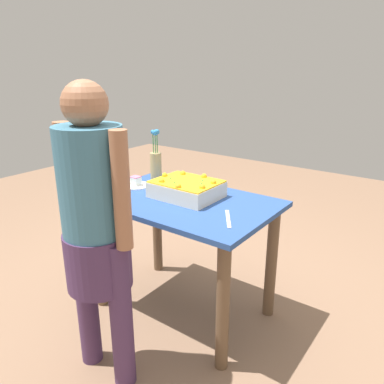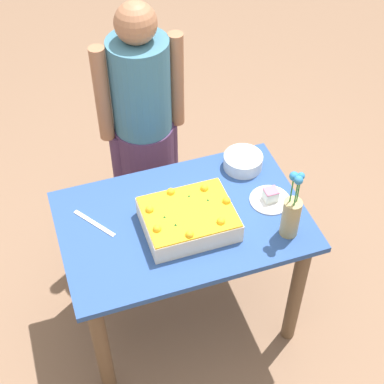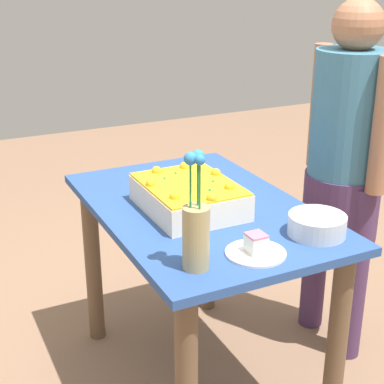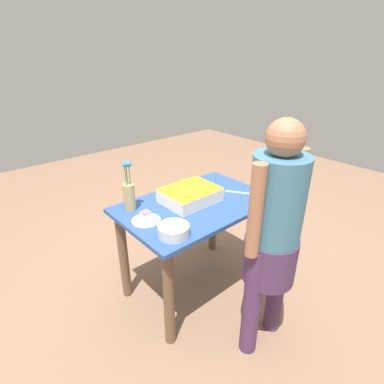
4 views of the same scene
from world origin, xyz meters
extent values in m
plane|color=#8C6950|center=(0.00, 0.00, 0.00)|extent=(8.00, 8.00, 0.00)
cube|color=#2C4F94|center=(0.00, 0.00, 0.76)|extent=(1.10, 0.72, 0.03)
cylinder|color=brown|center=(-0.48, -0.29, 0.37)|extent=(0.07, 0.07, 0.74)
cylinder|color=brown|center=(0.48, -0.29, 0.37)|extent=(0.07, 0.07, 0.74)
cylinder|color=brown|center=(-0.48, 0.29, 0.37)|extent=(0.07, 0.07, 0.74)
cylinder|color=brown|center=(0.48, 0.29, 0.37)|extent=(0.07, 0.07, 0.74)
cube|color=#FBEBCD|center=(0.01, -0.05, 0.82)|extent=(0.39, 0.31, 0.09)
cube|color=yellow|center=(0.01, -0.05, 0.87)|extent=(0.39, 0.30, 0.01)
sphere|color=yellow|center=(0.18, -0.05, 0.88)|extent=(0.04, 0.04, 0.04)
sphere|color=yellow|center=(0.12, 0.05, 0.88)|extent=(0.04, 0.04, 0.04)
sphere|color=yellow|center=(-0.03, 0.08, 0.88)|extent=(0.04, 0.04, 0.04)
sphere|color=yellow|center=(-0.15, 0.01, 0.88)|extent=(0.04, 0.04, 0.04)
sphere|color=yellow|center=(-0.15, -0.11, 0.88)|extent=(0.04, 0.04, 0.04)
sphere|color=yellow|center=(-0.03, -0.18, 0.88)|extent=(0.04, 0.04, 0.04)
sphere|color=yellow|center=(0.12, -0.16, 0.88)|extent=(0.04, 0.04, 0.04)
cone|color=#2D8438|center=(-0.07, -0.11, 0.88)|extent=(0.02, 0.02, 0.02)
cone|color=#2D8438|center=(0.11, -0.02, 0.88)|extent=(0.02, 0.02, 0.02)
cone|color=#2D8438|center=(0.04, 0.03, 0.88)|extent=(0.02, 0.02, 0.02)
cone|color=#2D8438|center=(-0.10, -0.05, 0.88)|extent=(0.02, 0.02, 0.02)
cylinder|color=white|center=(0.41, -0.02, 0.78)|extent=(0.19, 0.19, 0.01)
cube|color=white|center=(0.41, -0.02, 0.81)|extent=(0.06, 0.06, 0.05)
cube|color=pink|center=(0.41, -0.02, 0.84)|extent=(0.06, 0.06, 0.01)
cube|color=silver|center=(-0.38, 0.10, 0.78)|extent=(0.15, 0.21, 0.00)
cylinder|color=tan|center=(0.41, -0.22, 0.87)|extent=(0.08, 0.08, 0.19)
cylinder|color=#2D8438|center=(0.43, -0.22, 1.04)|extent=(0.01, 0.01, 0.14)
sphere|color=#2D7FC1|center=(0.43, -0.22, 1.11)|extent=(0.03, 0.03, 0.03)
cylinder|color=#2D8438|center=(0.40, -0.21, 1.04)|extent=(0.01, 0.01, 0.14)
sphere|color=#2C7FC8|center=(0.40, -0.21, 1.11)|extent=(0.04, 0.04, 0.04)
cylinder|color=#2D8438|center=(0.41, -0.24, 1.04)|extent=(0.01, 0.01, 0.14)
sphere|color=#2F7DBA|center=(0.41, -0.24, 1.11)|extent=(0.04, 0.04, 0.04)
cylinder|color=silver|center=(0.38, 0.23, 0.81)|extent=(0.19, 0.19, 0.07)
cylinder|color=#4B3057|center=(-0.13, 0.66, 0.39)|extent=(0.11, 0.11, 0.78)
cylinder|color=#4B3057|center=(0.13, 0.66, 0.39)|extent=(0.11, 0.11, 0.78)
cylinder|color=#4B3057|center=(0.00, 0.66, 0.66)|extent=(0.32, 0.31, 0.28)
cylinder|color=teal|center=(0.00, 0.66, 1.04)|extent=(0.30, 0.30, 0.52)
sphere|color=#A76D4D|center=(0.00, 0.66, 1.39)|extent=(0.20, 0.20, 0.20)
cylinder|color=#A76D4D|center=(-0.19, 0.66, 1.04)|extent=(0.08, 0.08, 0.52)
cylinder|color=#A76D4D|center=(0.19, 0.66, 1.04)|extent=(0.08, 0.08, 0.52)
camera|label=1|loc=(-1.31, 1.68, 1.54)|focal=35.00mm
camera|label=2|loc=(-0.52, -1.67, 2.74)|focal=55.00mm
camera|label=3|loc=(1.77, -0.90, 1.60)|focal=55.00mm
camera|label=4|loc=(1.30, 1.45, 1.77)|focal=28.00mm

